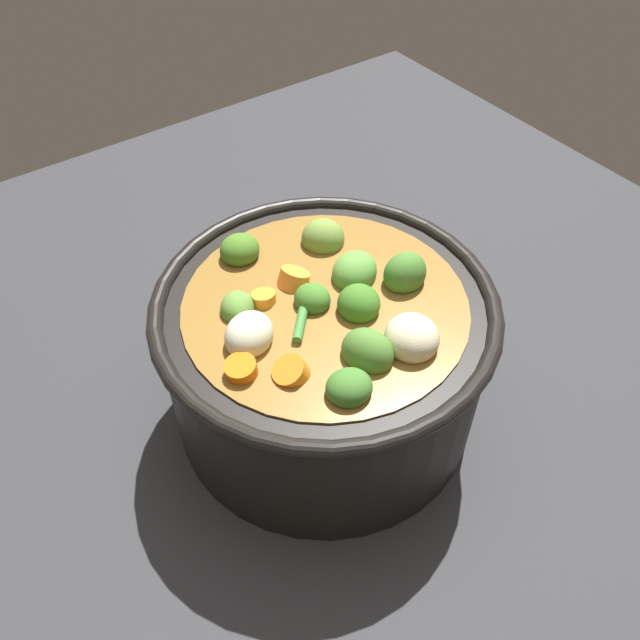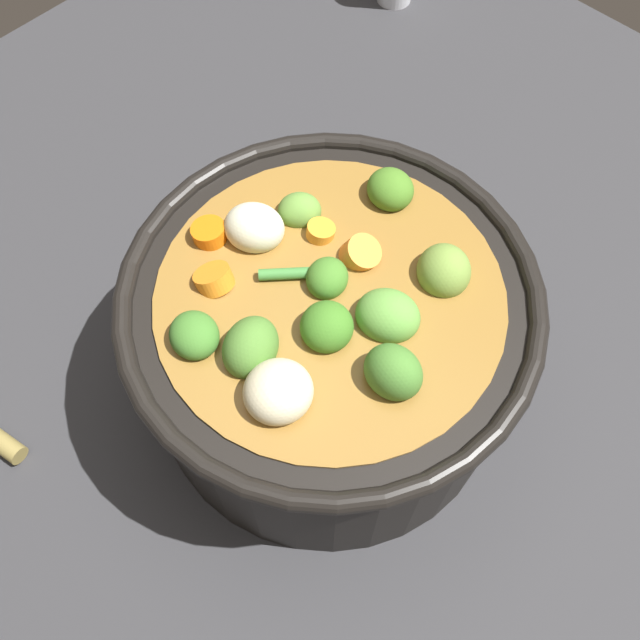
% 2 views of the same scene
% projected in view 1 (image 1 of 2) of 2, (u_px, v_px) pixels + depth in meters
% --- Properties ---
extents(ground_plane, '(1.10, 1.10, 0.00)m').
position_uv_depth(ground_plane, '(324.00, 405.00, 0.62)').
color(ground_plane, '#2D2D30').
extents(cooking_pot, '(0.28, 0.28, 0.16)m').
position_uv_depth(cooking_pot, '(325.00, 354.00, 0.57)').
color(cooking_pot, black).
rests_on(cooking_pot, ground_plane).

